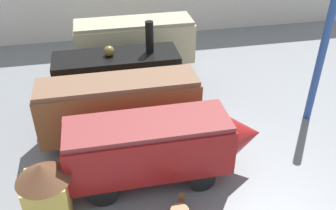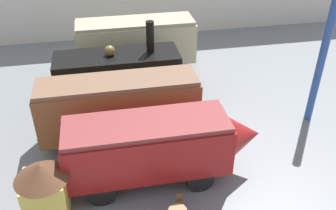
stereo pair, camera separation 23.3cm
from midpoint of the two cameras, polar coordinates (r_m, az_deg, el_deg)
The scene contains 9 objects.
ground_plane at distance 22.10m, azimuth 3.10°, elevation -4.55°, with size 80.00×80.00×0.00m, color gray.
passenger_coach_vintage at distance 28.02m, azimuth -5.35°, elevation 9.62°, with size 8.58×2.73×4.03m.
steam_locomotive at distance 23.92m, azimuth -7.94°, elevation 4.38°, with size 7.68×2.68×5.57m.
passenger_coach_wooden at distance 20.61m, azimuth -7.75°, elevation -0.16°, with size 8.68×2.40×3.88m.
streamlined_locomotive at distance 17.96m, azimuth -1.30°, elevation -5.97°, with size 9.55×2.77×3.51m.
cafe_chair_0 at distance 17.58m, azimuth 1.64°, elevation -14.28°, with size 0.37×0.39×0.87m.
visitor_person at distance 20.16m, azimuth 9.11°, elevation -6.17°, with size 0.34×0.34×1.57m.
ticket_kiosk at distance 17.30m, azimuth -18.49°, elevation -11.98°, with size 2.34×2.34×3.00m.
support_pillar at distance 23.19m, azimuth 21.95°, elevation 6.45°, with size 0.44×0.44×8.00m.
Camera 1 is at (-4.86, -16.92, 13.37)m, focal length 40.00 mm.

